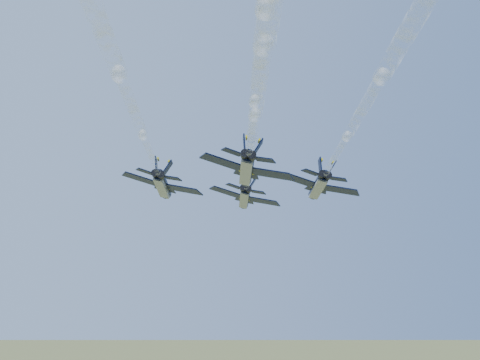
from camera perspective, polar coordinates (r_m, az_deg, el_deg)
name	(u,v)px	position (r m, az deg, el deg)	size (l,w,h in m)	color
jet_lead	(245,197)	(113.60, 0.40, -1.50)	(11.45, 15.99, 4.39)	black
jet_left	(163,185)	(99.84, -6.60, -0.45)	(11.45, 15.99, 4.39)	black
jet_right	(318,186)	(100.60, 6.70, -0.51)	(11.45, 15.99, 4.39)	black
jet_slot	(247,169)	(85.11, 0.58, 0.91)	(11.45, 15.99, 4.39)	black
smoke_trail_lead	(260,81)	(48.26, 1.73, 8.41)	(33.63, 83.03, 2.98)	white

